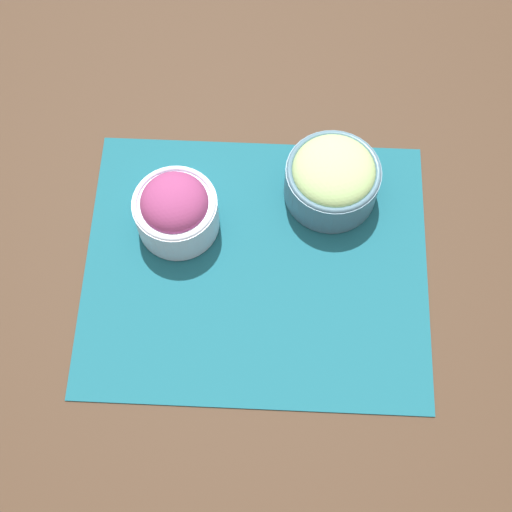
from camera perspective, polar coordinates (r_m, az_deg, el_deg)
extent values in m
plane|color=#422D1E|center=(0.97, 0.00, -0.80)|extent=(3.00, 3.00, 0.00)
cube|color=#195B6B|center=(0.97, 0.00, -0.76)|extent=(0.46, 0.39, 0.00)
cylinder|color=slate|center=(0.99, 6.07, 5.90)|extent=(0.13, 0.13, 0.06)
torus|color=slate|center=(0.97, 6.25, 6.77)|extent=(0.13, 0.13, 0.01)
ellipsoid|color=#A8CC7F|center=(0.97, 6.25, 6.77)|extent=(0.11, 0.11, 0.05)
cylinder|color=silver|center=(0.97, -6.36, 3.38)|extent=(0.11, 0.11, 0.06)
torus|color=silver|center=(0.94, -6.55, 4.24)|extent=(0.11, 0.11, 0.01)
ellipsoid|color=#93386B|center=(0.94, -6.55, 4.24)|extent=(0.09, 0.09, 0.06)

